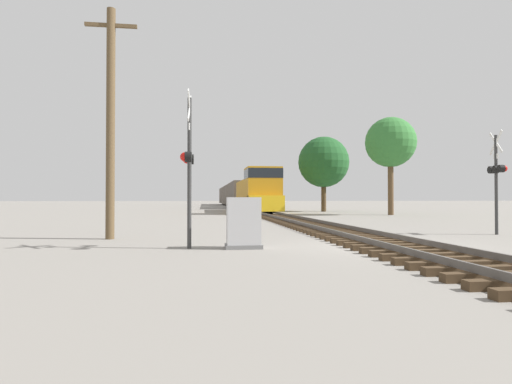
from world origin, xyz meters
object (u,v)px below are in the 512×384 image
crossing_signal_far (497,173)px  tree_far_right (390,143)px  freight_train (236,195)px  crossing_signal_near (189,161)px  tree_mid_background (324,162)px  relay_cabinet (244,223)px  utility_pole (111,120)px

crossing_signal_far → tree_far_right: tree_far_right is taller
freight_train → crossing_signal_near: size_ratio=14.64×
crossing_signal_near → freight_train: bearing=177.0°
tree_mid_background → freight_train: bearing=107.3°
freight_train → tree_mid_background: tree_mid_background is taller
crossing_signal_far → relay_cabinet: size_ratio=2.80×
crossing_signal_far → utility_pole: size_ratio=0.50×
relay_cabinet → tree_far_right: bearing=54.8°
tree_mid_background → utility_pole: bearing=-120.8°
crossing_signal_near → tree_mid_background: bearing=159.2°
freight_train → tree_far_right: (10.68, -33.58, 4.29)m
crossing_signal_near → tree_far_right: 26.91m
freight_train → tree_far_right: tree_far_right is taller
freight_train → crossing_signal_far: freight_train is taller
freight_train → crossing_signal_far: 52.07m
freight_train → tree_mid_background: size_ratio=8.13×
freight_train → crossing_signal_far: bearing=-83.1°
crossing_signal_near → crossing_signal_far: (12.01, 2.85, -0.06)m
crossing_signal_near → crossing_signal_far: size_ratio=1.09×
utility_pole → tree_mid_background: size_ratio=1.01×
crossing_signal_near → crossing_signal_far: crossing_signal_near is taller
crossing_signal_far → tree_far_right: bearing=-4.1°
crossing_signal_near → tree_mid_background: tree_mid_background is taller
relay_cabinet → tree_far_right: tree_far_right is taller
crossing_signal_far → relay_cabinet: crossing_signal_far is taller
utility_pole → relay_cabinet: bearing=-36.0°
freight_train → tree_far_right: 35.50m
crossing_signal_near → relay_cabinet: crossing_signal_near is taller
crossing_signal_near → tree_mid_background: size_ratio=0.56×
freight_train → utility_pole: size_ratio=8.04×
tree_mid_background → tree_far_right: bearing=-71.5°
crossing_signal_far → freight_train: bearing=16.6°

